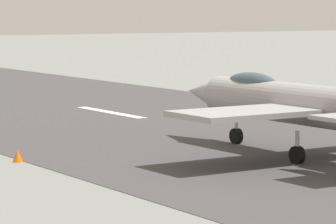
% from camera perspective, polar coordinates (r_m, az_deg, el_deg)
% --- Properties ---
extents(fighter_jet, '(16.19, 13.50, 5.59)m').
position_cam_1_polar(fighter_jet, '(44.39, 7.60, 0.55)').
color(fighter_jet, '#9F9B9E').
rests_on(fighter_jet, ground).
extents(crew_person, '(0.36, 0.69, 1.73)m').
position_cam_1_polar(crew_person, '(62.40, 7.26, 0.69)').
color(crew_person, '#1E2338').
rests_on(crew_person, ground).
extents(marker_cone_mid, '(0.44, 0.44, 0.55)m').
position_cam_1_polar(marker_cone_mid, '(42.90, -8.65, -2.51)').
color(marker_cone_mid, orange).
rests_on(marker_cone_mid, ground).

